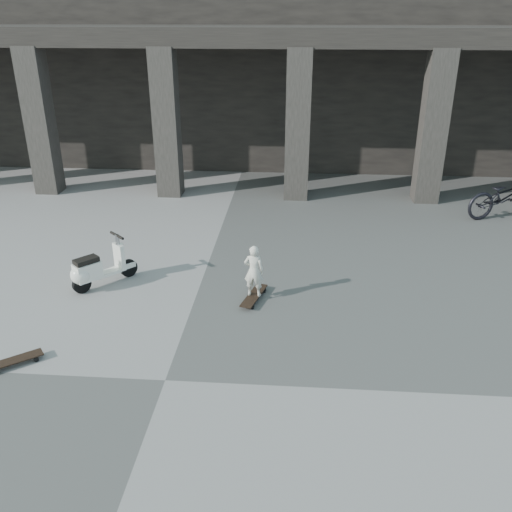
# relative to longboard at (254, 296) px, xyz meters

# --- Properties ---
(ground) EXTENTS (90.00, 90.00, 0.00)m
(ground) POSITION_rel_longboard_xyz_m (-1.08, -2.47, -0.07)
(ground) COLOR #52524F
(ground) RESTS_ON ground
(colonnade) EXTENTS (28.00, 8.82, 6.00)m
(colonnade) POSITION_rel_longboard_xyz_m (-1.08, 11.30, 2.96)
(colonnade) COLOR black
(colonnade) RESTS_ON ground
(longboard) EXTENTS (0.46, 0.96, 0.09)m
(longboard) POSITION_rel_longboard_xyz_m (0.00, 0.00, 0.00)
(longboard) COLOR black
(longboard) RESTS_ON ground
(skateboard_spare) EXTENTS (0.77, 0.67, 0.10)m
(skateboard_spare) POSITION_rel_longboard_xyz_m (-3.41, -2.28, 0.00)
(skateboard_spare) COLOR black
(skateboard_spare) RESTS_ON ground
(child) EXTENTS (0.38, 0.27, 0.98)m
(child) POSITION_rel_longboard_xyz_m (-0.00, -0.00, 0.51)
(child) COLOR silver
(child) RESTS_ON longboard
(scooter) EXTENTS (1.01, 1.09, 0.95)m
(scooter) POSITION_rel_longboard_xyz_m (-3.05, 0.22, 0.30)
(scooter) COLOR black
(scooter) RESTS_ON ground
(bicycle) EXTENTS (2.28, 1.48, 1.13)m
(bicycle) POSITION_rel_longboard_xyz_m (6.00, 4.83, 0.49)
(bicycle) COLOR black
(bicycle) RESTS_ON ground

